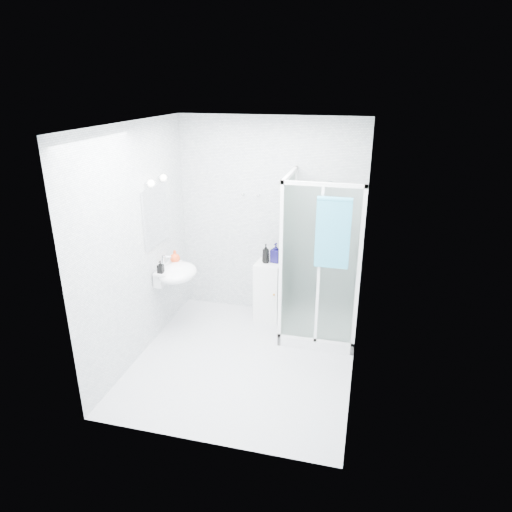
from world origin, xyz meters
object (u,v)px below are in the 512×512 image
(soap_dispenser_orange, at_px, (175,256))
(storage_cabinet, at_px, (269,291))
(hand_towel, at_px, (333,231))
(shampoo_bottle_b, at_px, (276,253))
(wall_basin, at_px, (175,273))
(shower_enclosure, at_px, (313,302))
(shampoo_bottle_a, at_px, (266,253))
(soap_dispenser_black, at_px, (160,267))

(soap_dispenser_orange, bearing_deg, storage_cabinet, 21.44)
(hand_towel, bearing_deg, shampoo_bottle_b, 136.10)
(wall_basin, distance_m, hand_towel, 2.00)
(shower_enclosure, bearing_deg, wall_basin, -169.19)
(wall_basin, bearing_deg, storage_cabinet, 29.92)
(wall_basin, bearing_deg, hand_towel, -2.61)
(storage_cabinet, distance_m, hand_towel, 1.54)
(wall_basin, bearing_deg, shower_enclosure, 10.81)
(shampoo_bottle_b, bearing_deg, shampoo_bottle_a, -155.29)
(shower_enclosure, relative_size, shampoo_bottle_b, 7.88)
(shampoo_bottle_a, distance_m, soap_dispenser_black, 1.34)
(storage_cabinet, bearing_deg, hand_towel, -33.79)
(soap_dispenser_orange, bearing_deg, wall_basin, -67.20)
(soap_dispenser_black, bearing_deg, soap_dispenser_orange, 84.90)
(shower_enclosure, distance_m, shampoo_bottle_b, 0.80)
(shampoo_bottle_b, bearing_deg, storage_cabinet, -145.87)
(shower_enclosure, bearing_deg, shampoo_bottle_a, 157.56)
(shower_enclosure, xyz_separation_m, wall_basin, (-1.66, -0.32, 0.35))
(shampoo_bottle_b, bearing_deg, wall_basin, -149.79)
(wall_basin, relative_size, hand_towel, 0.72)
(hand_towel, distance_m, soap_dispenser_black, 2.05)
(hand_towel, distance_m, shampoo_bottle_a, 1.25)
(storage_cabinet, height_order, shampoo_bottle_b, shampoo_bottle_b)
(hand_towel, height_order, shampoo_bottle_b, hand_towel)
(hand_towel, height_order, shampoo_bottle_a, hand_towel)
(wall_basin, xyz_separation_m, soap_dispenser_orange, (-0.07, 0.16, 0.15))
(shower_enclosure, relative_size, storage_cabinet, 2.51)
(storage_cabinet, xyz_separation_m, soap_dispenser_black, (-1.13, -0.78, 0.54))
(shower_enclosure, bearing_deg, soap_dispenser_orange, -174.89)
(wall_basin, height_order, soap_dispenser_black, same)
(wall_basin, relative_size, soap_dispenser_orange, 3.47)
(soap_dispenser_orange, bearing_deg, hand_towel, -7.28)
(soap_dispenser_black, bearing_deg, shampoo_bottle_a, 35.45)
(wall_basin, distance_m, storage_cabinet, 1.26)
(storage_cabinet, distance_m, shampoo_bottle_a, 0.53)
(wall_basin, distance_m, soap_dispenser_black, 0.25)
(wall_basin, height_order, shampoo_bottle_b, shampoo_bottle_b)
(shower_enclosure, distance_m, shampoo_bottle_a, 0.86)
(shampoo_bottle_b, bearing_deg, soap_dispenser_black, -145.50)
(shower_enclosure, height_order, hand_towel, shower_enclosure)
(hand_towel, relative_size, soap_dispenser_orange, 4.82)
(hand_towel, height_order, soap_dispenser_black, hand_towel)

